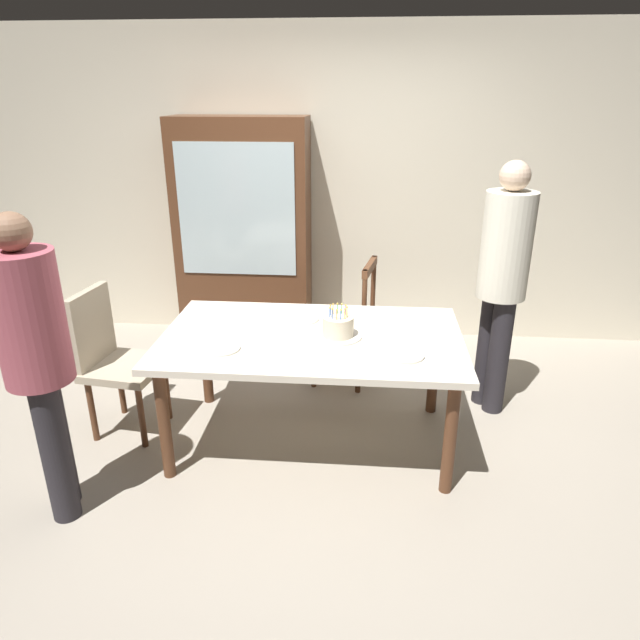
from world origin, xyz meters
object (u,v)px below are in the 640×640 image
Objects in this scene: plate_near_guest at (404,355)px; chair_upholstered at (111,354)px; dining_table at (312,347)px; birthday_cake at (338,328)px; plate_far_side at (301,319)px; chair_spindle_back at (345,325)px; china_cabinet at (244,235)px; person_celebrant at (37,355)px; person_guest at (503,275)px; plate_near_celebrant at (221,348)px.

plate_near_guest is 0.23× the size of chair_upholstered.
dining_table is 6.36× the size of birthday_cake.
chair_upholstered is (-1.19, -0.19, -0.21)m from plate_far_side.
chair_spindle_back is 0.50× the size of china_cabinet.
dining_table is 1.12× the size of person_celebrant.
plate_near_guest is at bearing -30.89° from birthday_cake.
plate_far_side is 0.13× the size of person_guest.
person_guest is at bearing 13.33° from plate_far_side.
chair_upholstered is 0.60× the size of person_celebrant.
person_celebrant reaches higher than chair_spindle_back.
plate_near_celebrant is 0.14× the size of person_celebrant.
chair_upholstered is (-1.28, 0.04, -0.12)m from dining_table.
chair_spindle_back is at bearing -38.49° from china_cabinet.
person_celebrant reaches higher than dining_table.
chair_upholstered is at bearing 160.41° from plate_near_celebrant.
chair_upholstered is (-0.79, 0.28, -0.21)m from plate_near_celebrant.
birthday_cake is 1.46m from chair_upholstered.
person_guest is at bearing 49.73° from plate_near_guest.
birthday_cake is 1.59m from person_celebrant.
plate_near_guest is 1.05m from person_guest.
person_guest is at bearing -16.32° from chair_spindle_back.
dining_table is 0.55m from plate_near_celebrant.
plate_near_celebrant is 0.12× the size of china_cabinet.
dining_table is at bearing -155.60° from person_guest.
person_celebrant is (-1.41, -0.73, 0.12)m from birthday_cake.
chair_spindle_back is 1.66m from chair_upholstered.
china_cabinet is (-1.93, 1.02, -0.02)m from person_guest.
chair_upholstered is 0.50× the size of china_cabinet.
birthday_cake reaches higher than plate_far_side.
person_celebrant is at bearing -102.68° from china_cabinet.
china_cabinet reaches higher than plate_far_side.
china_cabinet is (-1.26, 1.80, 0.21)m from plate_near_guest.
plate_near_celebrant is 0.23× the size of chair_upholstered.
chair_spindle_back is at bearing 58.65° from plate_near_celebrant.
plate_near_guest is (0.62, -0.48, 0.00)m from plate_far_side.
person_guest is (1.69, 0.78, 0.23)m from plate_near_celebrant.
dining_table is 0.88m from chair_spindle_back.
china_cabinet is at bearing 115.12° from dining_table.
chair_spindle_back is 0.56× the size of person_guest.
china_cabinet reaches higher than person_guest.
person_guest reaches higher than birthday_cake.
china_cabinet reaches higher than birthday_cake.
birthday_cake is 1.27× the size of plate_near_celebrant.
plate_far_side is at bearing 40.29° from person_celebrant.
china_cabinet is at bearing 125.17° from plate_near_guest.
china_cabinet is (-0.89, 1.57, 0.16)m from birthday_cake.
dining_table is at bearing -64.88° from china_cabinet.
birthday_cake is at bearing -151.91° from person_guest.
chair_spindle_back reaches higher than dining_table.
plate_far_side is 0.23× the size of chair_upholstered.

